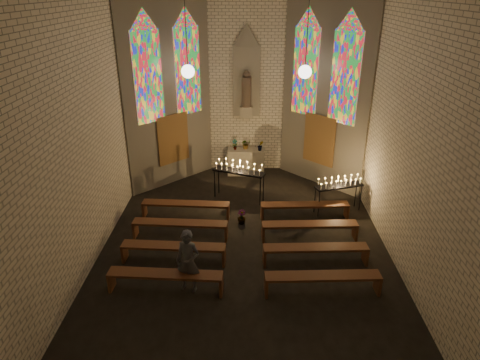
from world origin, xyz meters
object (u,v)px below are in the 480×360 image
object	(u,v)px
votive_stand_left	(239,169)
votive_stand_right	(339,184)
altar	(246,162)
aisle_flower_pot	(241,217)
visitor	(188,261)

from	to	relation	value
votive_stand_left	votive_stand_right	bearing A→B (deg)	6.56
altar	aisle_flower_pot	xyz separation A→B (m)	(-0.11, -3.87, -0.27)
aisle_flower_pot	visitor	bearing A→B (deg)	-110.91
aisle_flower_pot	votive_stand_left	distance (m)	1.91
aisle_flower_pot	votive_stand_left	xyz separation A→B (m)	(-0.12, 1.68, 0.90)
altar	aisle_flower_pot	world-z (taller)	altar
votive_stand_left	aisle_flower_pot	bearing A→B (deg)	-65.03
altar	aisle_flower_pot	distance (m)	3.88
votive_stand_right	altar	bearing A→B (deg)	117.37
aisle_flower_pot	visitor	distance (m)	3.45
aisle_flower_pot	votive_stand_right	world-z (taller)	votive_stand_right
altar	votive_stand_left	world-z (taller)	votive_stand_left
votive_stand_left	votive_stand_right	xyz separation A→B (m)	(3.23, -0.83, -0.13)
altar	votive_stand_right	distance (m)	4.29
votive_stand_right	visitor	world-z (taller)	visitor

